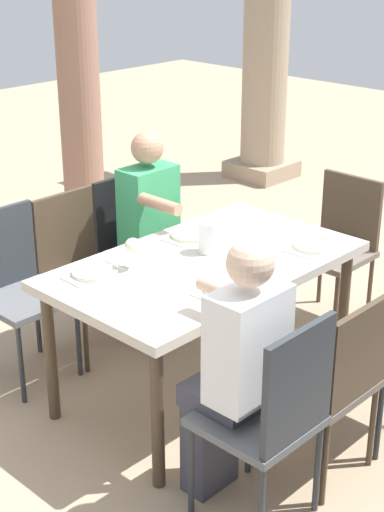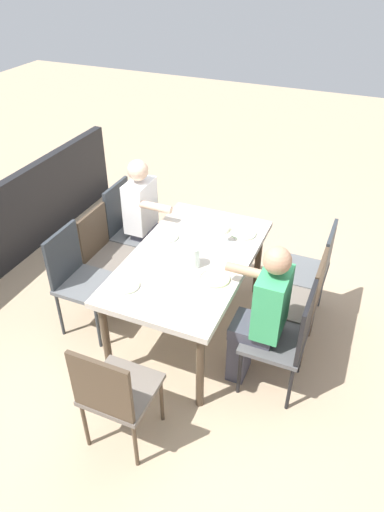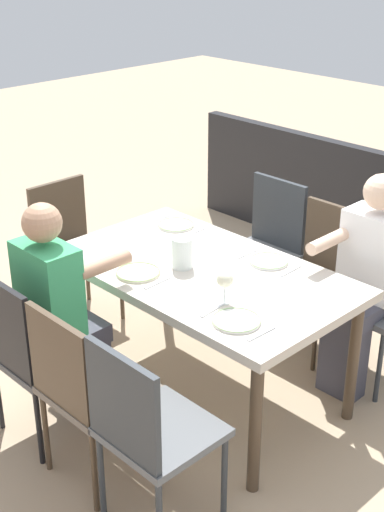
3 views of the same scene
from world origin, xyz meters
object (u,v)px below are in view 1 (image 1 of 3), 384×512
object	(u,v)px
chair_east_north	(134,242)
diner_man_white	(156,230)
dining_table	(206,273)
chair_head_east	(338,240)
plate_0	(94,272)
plate_1	(225,288)
chair_mid_north	(79,262)
chair_west_north	(16,283)
diner_woman_green	(235,367)
plate_2	(191,235)
plate_3	(314,246)
chair_mid_south	(333,377)
stone_column_centre	(77,62)
chair_west_south	(273,412)
wine_glass_0	(133,247)
water_pitcher	(209,239)
stone_column_far	(266,34)

from	to	relation	value
chair_east_north	diner_man_white	bearing A→B (deg)	-90.88
dining_table	chair_head_east	bearing A→B (deg)	0.00
chair_head_east	chair_east_north	bearing A→B (deg)	135.62
plate_0	plate_1	world-z (taller)	same
dining_table	chair_mid_north	size ratio (longest dim) A/B	1.72
chair_west_north	diner_woman_green	distance (m)	1.57
dining_table	plate_2	xyz separation A→B (m)	(0.19, 0.29, 0.08)
diner_man_white	plate_3	world-z (taller)	diner_man_white
chair_mid_south	chair_east_north	bearing A→B (deg)	76.06
stone_column_centre	plate_1	xyz separation A→B (m)	(-1.23, -2.58, -0.61)
chair_west_south	wine_glass_0	bearing A→B (deg)	77.88
plate_3	diner_woman_green	bearing A→B (deg)	-160.22
plate_0	wine_glass_0	xyz separation A→B (m)	(0.17, -0.10, 0.11)
chair_mid_north	chair_head_east	distance (m)	1.62
plate_2	water_pitcher	distance (m)	0.25
chair_west_south	stone_column_far	bearing A→B (deg)	39.45
chair_mid_south	plate_1	world-z (taller)	chair_mid_south
diner_woman_green	plate_3	world-z (taller)	diner_woman_green
chair_mid_south	chair_head_east	xyz separation A→B (m)	(1.35, 0.89, 0.01)
chair_head_east	stone_column_centre	size ratio (longest dim) A/B	0.33
chair_mid_north	diner_woman_green	size ratio (longest dim) A/B	0.74
stone_column_far	plate_0	world-z (taller)	stone_column_far
chair_mid_south	plate_3	bearing A→B (deg)	42.28
plate_2	chair_east_north	bearing A→B (deg)	78.66
wine_glass_0	water_pitcher	xyz separation A→B (m)	(0.42, -0.12, -0.04)
plate_1	chair_head_east	bearing A→B (deg)	12.08
wine_glass_0	plate_2	world-z (taller)	wine_glass_0
plate_0	wine_glass_0	distance (m)	0.22
diner_man_white	water_pitcher	bearing A→B (deg)	-109.15
chair_west_north	stone_column_far	size ratio (longest dim) A/B	0.33
chair_east_north	plate_3	xyz separation A→B (m)	(0.21, -1.18, 0.25)
chair_east_north	stone_column_centre	distance (m)	1.78
chair_mid_north	plate_3	size ratio (longest dim) A/B	4.28
chair_mid_south	stone_column_far	size ratio (longest dim) A/B	0.32
diner_man_white	wine_glass_0	bearing A→B (deg)	-141.79
diner_woman_green	dining_table	bearing A→B (deg)	50.79
diner_man_white	plate_3	bearing A→B (deg)	-77.66
chair_west_north	chair_west_south	xyz separation A→B (m)	(-0.00, -1.78, -0.00)
chair_mid_north	plate_0	xyz separation A→B (m)	(-0.37, -0.60, 0.24)
stone_column_centre	water_pitcher	world-z (taller)	stone_column_centre
plate_0	water_pitcher	bearing A→B (deg)	-20.52
chair_west_south	chair_east_north	xyz separation A→B (m)	(0.87, 1.78, -0.02)
chair_west_south	chair_head_east	distance (m)	1.99
chair_mid_north	plate_1	size ratio (longest dim) A/B	4.40
wine_glass_0	diner_woman_green	bearing A→B (deg)	-104.74
stone_column_centre	plate_1	distance (m)	2.92
plate_0	chair_west_north	bearing A→B (deg)	96.00
chair_west_south	chair_east_north	bearing A→B (deg)	63.89
dining_table	chair_mid_south	xyz separation A→B (m)	(-0.13, -0.89, -0.18)
chair_mid_south	plate_3	size ratio (longest dim) A/B	4.12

